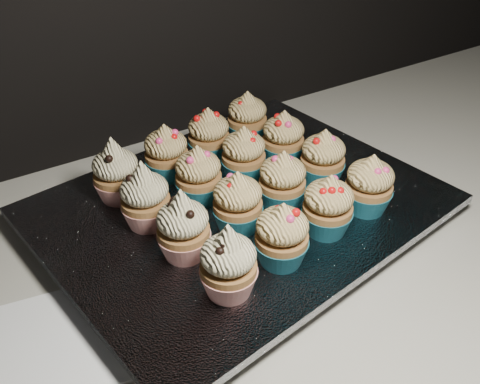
# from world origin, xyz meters

# --- Properties ---
(worktop) EXTENTS (2.44, 0.64, 0.04)m
(worktop) POSITION_xyz_m (0.00, 1.70, 0.88)
(worktop) COLOR silver
(worktop) RESTS_ON cabinet
(napkin) EXTENTS (0.18, 0.18, 0.00)m
(napkin) POSITION_xyz_m (-0.15, 1.65, 0.90)
(napkin) COLOR white
(napkin) RESTS_ON worktop
(baking_tray) EXTENTS (0.52, 0.42, 0.02)m
(baking_tray) POSITION_xyz_m (0.13, 1.73, 0.91)
(baking_tray) COLOR black
(baking_tray) RESTS_ON worktop
(foil_lining) EXTENTS (0.56, 0.47, 0.01)m
(foil_lining) POSITION_xyz_m (0.13, 1.73, 0.93)
(foil_lining) COLOR silver
(foil_lining) RESTS_ON baking_tray
(cupcake_0) EXTENTS (0.06, 0.06, 0.10)m
(cupcake_0) POSITION_xyz_m (0.03, 1.59, 0.97)
(cupcake_0) COLOR #B32418
(cupcake_0) RESTS_ON foil_lining
(cupcake_1) EXTENTS (0.06, 0.06, 0.08)m
(cupcake_1) POSITION_xyz_m (0.10, 1.60, 0.97)
(cupcake_1) COLOR #1A697B
(cupcake_1) RESTS_ON foil_lining
(cupcake_2) EXTENTS (0.06, 0.06, 0.08)m
(cupcake_2) POSITION_xyz_m (0.18, 1.62, 0.97)
(cupcake_2) COLOR #1A697B
(cupcake_2) RESTS_ON foil_lining
(cupcake_3) EXTENTS (0.06, 0.06, 0.08)m
(cupcake_3) POSITION_xyz_m (0.26, 1.63, 0.97)
(cupcake_3) COLOR #1A697B
(cupcake_3) RESTS_ON foil_lining
(cupcake_4) EXTENTS (0.06, 0.06, 0.10)m
(cupcake_4) POSITION_xyz_m (0.01, 1.67, 0.97)
(cupcake_4) COLOR #B32418
(cupcake_4) RESTS_ON foil_lining
(cupcake_5) EXTENTS (0.06, 0.06, 0.08)m
(cupcake_5) POSITION_xyz_m (0.09, 1.68, 0.97)
(cupcake_5) COLOR #1A697B
(cupcake_5) RESTS_ON foil_lining
(cupcake_6) EXTENTS (0.06, 0.06, 0.08)m
(cupcake_6) POSITION_xyz_m (0.17, 1.69, 0.97)
(cupcake_6) COLOR #1A697B
(cupcake_6) RESTS_ON foil_lining
(cupcake_7) EXTENTS (0.06, 0.06, 0.08)m
(cupcake_7) POSITION_xyz_m (0.25, 1.71, 0.97)
(cupcake_7) COLOR #1A697B
(cupcake_7) RESTS_ON foil_lining
(cupcake_8) EXTENTS (0.06, 0.06, 0.10)m
(cupcake_8) POSITION_xyz_m (0.00, 1.75, 0.97)
(cupcake_8) COLOR #B32418
(cupcake_8) RESTS_ON foil_lining
(cupcake_9) EXTENTS (0.06, 0.06, 0.08)m
(cupcake_9) POSITION_xyz_m (0.08, 1.76, 0.97)
(cupcake_9) COLOR #1A697B
(cupcake_9) RESTS_ON foil_lining
(cupcake_10) EXTENTS (0.06, 0.06, 0.08)m
(cupcake_10) POSITION_xyz_m (0.16, 1.77, 0.97)
(cupcake_10) COLOR #1A697B
(cupcake_10) RESTS_ON foil_lining
(cupcake_11) EXTENTS (0.06, 0.06, 0.08)m
(cupcake_11) POSITION_xyz_m (0.23, 1.78, 0.97)
(cupcake_11) COLOR #1A697B
(cupcake_11) RESTS_ON foil_lining
(cupcake_12) EXTENTS (0.06, 0.06, 0.10)m
(cupcake_12) POSITION_xyz_m (-0.01, 1.82, 0.97)
(cupcake_12) COLOR #B32418
(cupcake_12) RESTS_ON foil_lining
(cupcake_13) EXTENTS (0.06, 0.06, 0.08)m
(cupcake_13) POSITION_xyz_m (0.07, 1.83, 0.97)
(cupcake_13) COLOR #1A697B
(cupcake_13) RESTS_ON foil_lining
(cupcake_14) EXTENTS (0.06, 0.06, 0.08)m
(cupcake_14) POSITION_xyz_m (0.14, 1.85, 0.97)
(cupcake_14) COLOR #1A697B
(cupcake_14) RESTS_ON foil_lining
(cupcake_15) EXTENTS (0.06, 0.06, 0.08)m
(cupcake_15) POSITION_xyz_m (0.22, 1.86, 0.97)
(cupcake_15) COLOR #1A697B
(cupcake_15) RESTS_ON foil_lining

